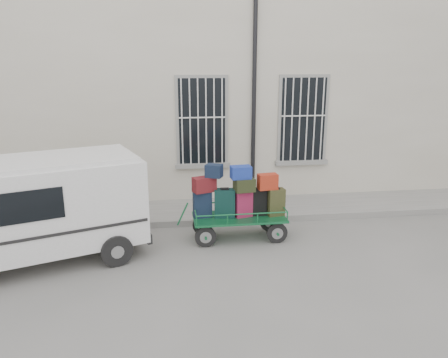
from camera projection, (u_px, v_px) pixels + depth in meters
name	position (u px, v px, depth m)	size (l,w,h in m)	color
ground	(235.00, 248.00, 9.10)	(80.00, 80.00, 0.00)	slate
building	(208.00, 86.00, 13.56)	(24.00, 5.15, 6.00)	#BFB7A3
sidewalk	(221.00, 210.00, 11.18)	(24.00, 1.70, 0.15)	slate
luggage_cart	(238.00, 202.00, 9.37)	(2.35, 0.91, 1.69)	black
van	(33.00, 205.00, 8.18)	(4.35, 2.93, 2.03)	silver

